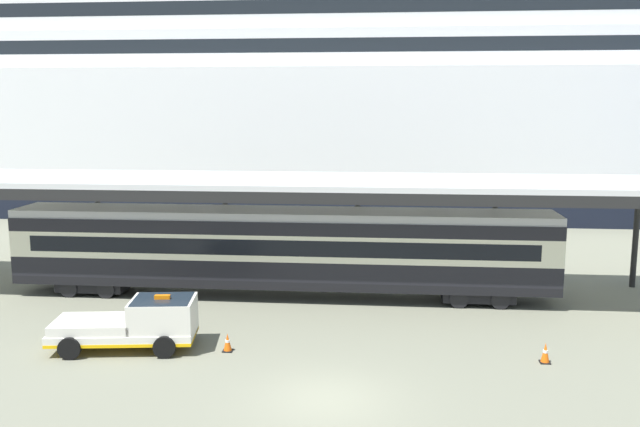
{
  "coord_description": "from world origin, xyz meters",
  "views": [
    {
      "loc": [
        1.64,
        -19.26,
        8.89
      ],
      "look_at": [
        -0.9,
        7.66,
        4.5
      ],
      "focal_mm": 37.61,
      "sensor_mm": 36.0,
      "label": 1
    }
  ],
  "objects_px": {
    "traffic_cone_near": "(228,343)",
    "traffic_cone_mid": "(545,353)",
    "cruise_ship": "(402,73)",
    "service_truck": "(138,322)",
    "train_carriage": "(282,248)",
    "quay_bollard": "(171,321)"
  },
  "relations": [
    {
      "from": "service_truck",
      "to": "quay_bollard",
      "type": "xyz_separation_m",
      "value": [
        0.7,
        1.7,
        -0.47
      ]
    },
    {
      "from": "train_carriage",
      "to": "service_truck",
      "type": "distance_m",
      "value": 8.54
    },
    {
      "from": "traffic_cone_near",
      "to": "traffic_cone_mid",
      "type": "xyz_separation_m",
      "value": [
        11.28,
        -0.05,
        0.03
      ]
    },
    {
      "from": "traffic_cone_mid",
      "to": "quay_bollard",
      "type": "xyz_separation_m",
      "value": [
        -13.92,
        1.74,
        0.16
      ]
    },
    {
      "from": "cruise_ship",
      "to": "traffic_cone_near",
      "type": "xyz_separation_m",
      "value": [
        -7.21,
        -42.36,
        -11.54
      ]
    },
    {
      "from": "service_truck",
      "to": "traffic_cone_mid",
      "type": "height_order",
      "value": "service_truck"
    },
    {
      "from": "service_truck",
      "to": "quay_bollard",
      "type": "relative_size",
      "value": 5.65
    },
    {
      "from": "service_truck",
      "to": "traffic_cone_mid",
      "type": "bearing_deg",
      "value": -0.16
    },
    {
      "from": "train_carriage",
      "to": "quay_bollard",
      "type": "distance_m",
      "value": 6.85
    },
    {
      "from": "cruise_ship",
      "to": "quay_bollard",
      "type": "bearing_deg",
      "value": -103.61
    },
    {
      "from": "traffic_cone_mid",
      "to": "train_carriage",
      "type": "bearing_deg",
      "value": 144.79
    },
    {
      "from": "traffic_cone_near",
      "to": "traffic_cone_mid",
      "type": "distance_m",
      "value": 11.28
    },
    {
      "from": "traffic_cone_near",
      "to": "quay_bollard",
      "type": "bearing_deg",
      "value": 147.32
    },
    {
      "from": "cruise_ship",
      "to": "train_carriage",
      "type": "distance_m",
      "value": 36.9
    },
    {
      "from": "cruise_ship",
      "to": "traffic_cone_near",
      "type": "relative_size",
      "value": 209.49
    },
    {
      "from": "traffic_cone_near",
      "to": "train_carriage",
      "type": "bearing_deg",
      "value": 82.96
    },
    {
      "from": "cruise_ship",
      "to": "service_truck",
      "type": "distance_m",
      "value": 45.0
    },
    {
      "from": "service_truck",
      "to": "traffic_cone_near",
      "type": "height_order",
      "value": "service_truck"
    },
    {
      "from": "service_truck",
      "to": "traffic_cone_mid",
      "type": "distance_m",
      "value": 14.64
    },
    {
      "from": "traffic_cone_near",
      "to": "quay_bollard",
      "type": "xyz_separation_m",
      "value": [
        -2.64,
        1.69,
        0.19
      ]
    },
    {
      "from": "train_carriage",
      "to": "cruise_ship",
      "type": "bearing_deg",
      "value": 79.81
    },
    {
      "from": "train_carriage",
      "to": "service_truck",
      "type": "xyz_separation_m",
      "value": [
        -4.24,
        -7.29,
        -1.32
      ]
    }
  ]
}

